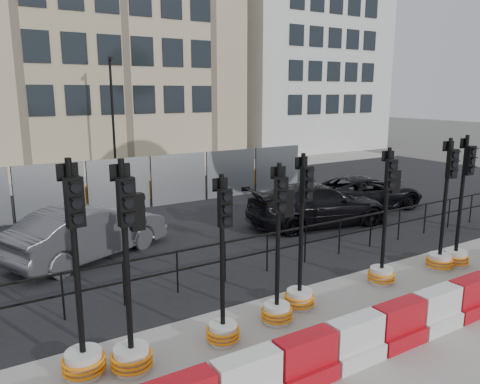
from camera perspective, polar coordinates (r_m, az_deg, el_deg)
ground at (r=10.88m, az=7.00°, el=-11.68°), size 120.00×120.00×0.00m
sidewalk_near at (r=9.00m, az=19.60°, el=-17.65°), size 40.00×6.00×0.02m
road at (r=16.59m, az=-8.27°, el=-3.24°), size 40.00×14.00×0.03m
sidewalk_far at (r=24.93m, az=-16.60°, el=1.53°), size 40.00×4.00×0.02m
building_cream at (r=31.19m, az=-17.02°, el=20.15°), size 15.00×10.06×18.00m
building_white at (r=37.93m, az=6.65°, el=17.53°), size 12.00×9.06×16.00m
kerb_railing at (r=11.53m, az=3.34°, el=-6.56°), size 18.00×0.04×1.00m
heras_fencing at (r=19.24m, az=-10.21°, el=0.78°), size 14.33×1.72×2.00m
lamp_post_far at (r=23.73m, az=-15.23°, el=8.92°), size 0.12×0.56×6.00m
barrier_row at (r=8.94m, az=18.73°, el=-15.21°), size 13.60×0.50×0.80m
traffic_signal_a at (r=7.91m, az=-18.71°, el=-16.13°), size 0.68×0.68×3.46m
traffic_signal_b at (r=7.79m, az=-13.17°, el=-15.41°), size 0.68×0.68×3.43m
traffic_signal_c at (r=8.45m, az=-2.08°, el=-14.20°), size 0.60×0.60×3.05m
traffic_signal_d at (r=9.10m, az=4.64°, el=-11.42°), size 0.62×0.62×3.13m
traffic_signal_e at (r=9.76m, az=7.37°, el=-10.34°), size 0.63×0.63×3.22m
traffic_signal_f at (r=11.32m, az=17.10°, el=-7.08°), size 0.63×0.63×3.18m
traffic_signal_g at (r=12.70m, az=23.34°, el=-5.81°), size 0.65×0.65×3.31m
traffic_signal_h at (r=13.14m, az=24.99°, el=-5.33°), size 0.66×0.66×3.35m
car_b at (r=13.14m, az=-17.97°, el=-4.61°), size 4.74×5.53×1.45m
car_c at (r=15.71m, az=9.47°, el=-1.57°), size 3.55×5.49×1.41m
car_d at (r=18.36m, az=15.04°, el=-0.06°), size 3.20×5.07×1.27m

